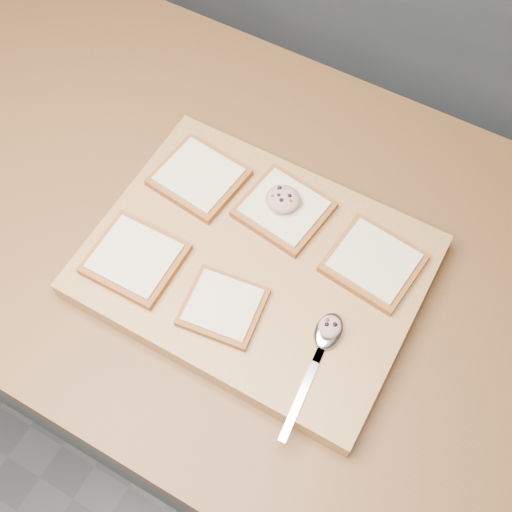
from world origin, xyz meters
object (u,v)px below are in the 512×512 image
at_px(tuna_salad_dollop, 283,199).
at_px(spoon, 325,340).
at_px(cutting_board, 256,266).
at_px(bread_far_center, 284,209).

xyz_separation_m(tuna_salad_dollop, spoon, (0.16, -0.17, -0.03)).
xyz_separation_m(cutting_board, tuna_salad_dollop, (-0.01, 0.10, 0.05)).
relative_size(tuna_salad_dollop, spoon, 0.27).
bearing_deg(tuna_salad_dollop, cutting_board, -85.08).
height_order(cutting_board, spoon, spoon).
distance_m(bread_far_center, tuna_salad_dollop, 0.02).
relative_size(bread_far_center, tuna_salad_dollop, 2.63).
height_order(cutting_board, tuna_salad_dollop, tuna_salad_dollop).
height_order(bread_far_center, spoon, bread_far_center).
xyz_separation_m(bread_far_center, tuna_salad_dollop, (-0.00, 0.00, 0.02)).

